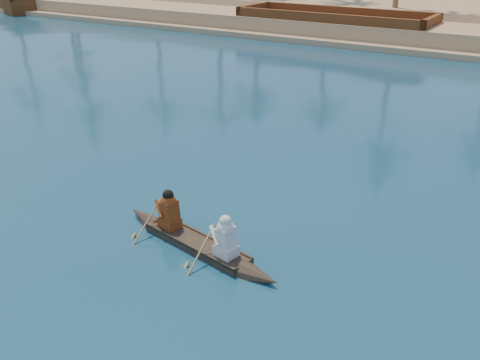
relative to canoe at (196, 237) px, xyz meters
The scene contains 5 objects.
ground 2.53m from the canoe, 119.70° to the left, with size 160.00×160.00×0.00m, color navy.
shrub_cluster 33.72m from the canoe, 92.12° to the left, with size 100.00×6.00×2.40m, color #1F3714, non-canonical shape.
canoe is the anchor object (origin of this frame).
barge_left 50.25m from the canoe, 147.09° to the left, with size 12.99×8.36×2.06m.
barge_mid 28.89m from the canoe, 106.72° to the left, with size 13.43×4.53×2.23m.
Camera 1 is at (7.54, -10.47, 6.34)m, focal length 40.00 mm.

